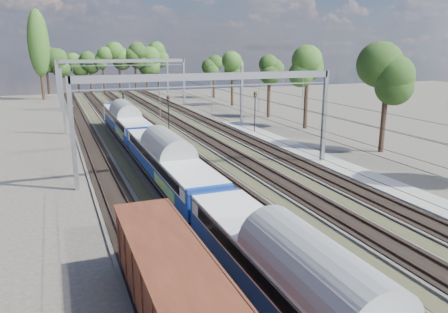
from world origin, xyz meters
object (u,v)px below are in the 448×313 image
object	(u,v)px
freight_boxcar	(177,296)
signal_near	(169,112)
signal_far	(255,107)
emu_train	(169,158)
worker	(123,96)

from	to	relation	value
freight_boxcar	signal_near	size ratio (longest dim) A/B	2.43
freight_boxcar	signal_far	world-z (taller)	signal_far
freight_boxcar	signal_near	distance (m)	38.46
emu_train	signal_far	distance (m)	25.06
freight_boxcar	signal_far	xyz separation A→B (m)	(20.95, 37.57, 1.39)
signal_far	freight_boxcar	bearing A→B (deg)	-127.85
freight_boxcar	signal_far	bearing A→B (deg)	60.85
worker	signal_far	bearing A→B (deg)	-179.68
emu_train	worker	world-z (taller)	emu_train
emu_train	worker	bearing A→B (deg)	84.63
signal_near	signal_far	distance (m)	11.71
emu_train	worker	distance (m)	62.49
emu_train	signal_far	size ratio (longest dim) A/B	11.63
emu_train	signal_near	xyz separation A→B (m)	(4.75, 18.63, 0.86)
worker	emu_train	bearing A→B (deg)	161.19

